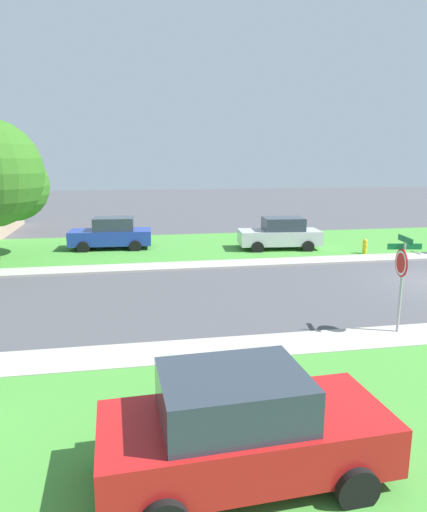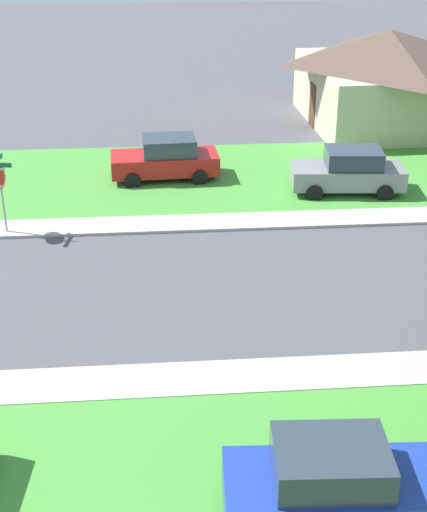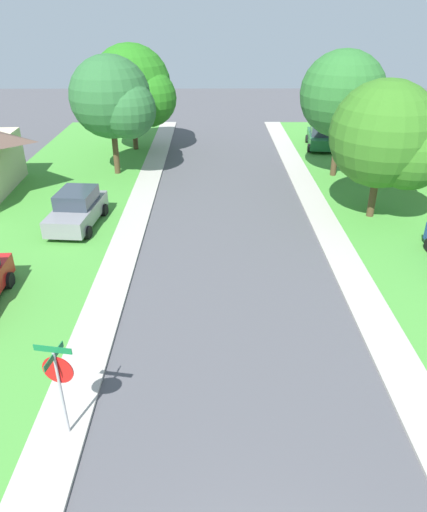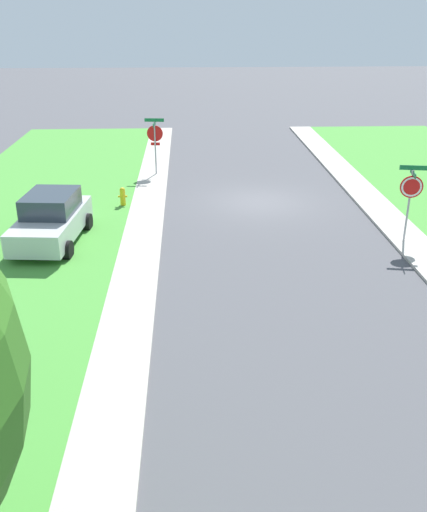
% 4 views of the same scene
% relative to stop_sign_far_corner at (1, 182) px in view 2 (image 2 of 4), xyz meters
% --- Properties ---
extents(sidewalk_east, '(1.40, 56.00, 0.10)m').
position_rel_stop_sign_far_corner_xyz_m(sidewalk_east, '(9.13, 7.13, -1.84)').
color(sidewalk_east, '#ADA89E').
rests_on(sidewalk_east, ground).
extents(sidewalk_west, '(1.40, 56.00, 0.10)m').
position_rel_stop_sign_far_corner_xyz_m(sidewalk_west, '(-0.27, 7.13, -1.84)').
color(sidewalk_west, '#ADA89E').
rests_on(sidewalk_west, ground).
extents(lawn_west, '(8.00, 56.00, 0.08)m').
position_rel_stop_sign_far_corner_xyz_m(lawn_west, '(-4.97, 7.13, -1.85)').
color(lawn_west, '#479338').
rests_on(lawn_west, ground).
extents(stop_sign_far_corner, '(0.91, 0.91, 2.77)m').
position_rel_stop_sign_far_corner_xyz_m(stop_sign_far_corner, '(0.00, 0.00, 0.00)').
color(stop_sign_far_corner, '#9E9EA3').
rests_on(stop_sign_far_corner, ground).
extents(car_grey_driveway_right, '(2.31, 4.43, 1.76)m').
position_rel_stop_sign_far_corner_xyz_m(car_grey_driveway_right, '(-2.85, 12.61, -1.01)').
color(car_grey_driveway_right, gray).
rests_on(car_grey_driveway_right, ground).
extents(car_blue_behind_trees, '(2.20, 4.38, 1.76)m').
position_rel_stop_sign_far_corner_xyz_m(car_blue_behind_trees, '(13.81, 8.30, -1.01)').
color(car_blue_behind_trees, '#1E389E').
rests_on(car_blue_behind_trees, ground).
extents(car_red_across_road, '(2.20, 4.38, 1.76)m').
position_rel_stop_sign_far_corner_xyz_m(car_red_across_road, '(-4.92, 5.60, -1.01)').
color(car_red_across_road, red).
rests_on(car_red_across_road, ground).
extents(house_left_setback, '(9.36, 8.21, 4.60)m').
position_rel_stop_sign_far_corner_xyz_m(house_left_setback, '(-12.00, 16.59, 0.49)').
color(house_left_setback, beige).
rests_on(house_left_setback, ground).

